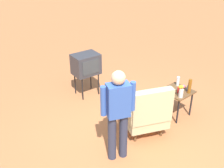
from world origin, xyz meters
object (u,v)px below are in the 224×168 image
at_px(armchair, 146,112).
at_px(bottle_short_clear, 178,81).
at_px(soda_can_red, 179,90).
at_px(person_standing, 118,111).
at_px(flower_vase, 181,90).
at_px(soda_can_blue, 189,88).
at_px(bottle_tall_amber, 190,86).
at_px(tv_on_stand, 86,64).
at_px(side_table, 177,94).

xyz_separation_m(armchair, bottle_short_clear, (-1.15, -0.17, 0.19)).
bearing_deg(soda_can_red, person_standing, 3.21).
height_order(person_standing, soda_can_red, person_standing).
relative_size(armchair, flower_vase, 4.00).
bearing_deg(soda_can_blue, bottle_tall_amber, 40.87).
height_order(bottle_short_clear, flower_vase, flower_vase).
height_order(tv_on_stand, soda_can_blue, tv_on_stand).
height_order(tv_on_stand, soda_can_red, tv_on_stand).
distance_m(armchair, side_table, 0.96).
distance_m(bottle_short_clear, flower_vase, 0.49).
bearing_deg(bottle_short_clear, bottle_tall_amber, 76.25).
height_order(soda_can_blue, bottle_tall_amber, bottle_tall_amber).
distance_m(tv_on_stand, soda_can_blue, 2.35).
bearing_deg(soda_can_blue, person_standing, 0.50).
relative_size(bottle_short_clear, bottle_tall_amber, 0.67).
relative_size(armchair, side_table, 1.80).
relative_size(person_standing, bottle_tall_amber, 5.47).
distance_m(person_standing, bottle_short_clear, 2.01).
bearing_deg(side_table, person_standing, 5.26).
xyz_separation_m(side_table, tv_on_stand, (0.90, -1.95, 0.28)).
distance_m(soda_can_red, bottle_tall_amber, 0.22).
relative_size(bottle_short_clear, soda_can_blue, 1.64).
height_order(side_table, person_standing, person_standing).
bearing_deg(soda_can_red, side_table, -127.94).
distance_m(soda_can_red, flower_vase, 0.19).
xyz_separation_m(tv_on_stand, soda_can_red, (-0.85, 2.01, -0.13)).
bearing_deg(soda_can_red, soda_can_blue, 159.82).
height_order(side_table, flower_vase, flower_vase).
bearing_deg(flower_vase, tv_on_stand, -70.96).
bearing_deg(tv_on_stand, armchair, 88.37).
distance_m(side_table, person_standing, 1.85).
bearing_deg(person_standing, bottle_short_clear, -171.20).
bearing_deg(bottle_short_clear, flower_vase, 44.29).
bearing_deg(bottle_tall_amber, person_standing, -1.20).
bearing_deg(side_table, bottle_tall_amber, 116.10).
xyz_separation_m(bottle_tall_amber, flower_vase, (0.26, -0.01, -0.00)).
bearing_deg(tv_on_stand, soda_can_blue, 117.08).
height_order(armchair, tv_on_stand, armchair).
relative_size(armchair, bottle_tall_amber, 3.53).
relative_size(tv_on_stand, soda_can_red, 8.44).
bearing_deg(bottle_short_clear, side_table, 37.35).
distance_m(person_standing, bottle_tall_amber, 1.90).
height_order(soda_can_red, flower_vase, flower_vase).
height_order(armchair, bottle_tall_amber, armchair).
relative_size(armchair, bottle_short_clear, 5.30).
distance_m(soda_can_blue, flower_vase, 0.34).
height_order(armchair, soda_can_red, armchair).
distance_m(armchair, person_standing, 0.95).
height_order(person_standing, bottle_tall_amber, person_standing).
bearing_deg(bottle_tall_amber, side_table, -63.90).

